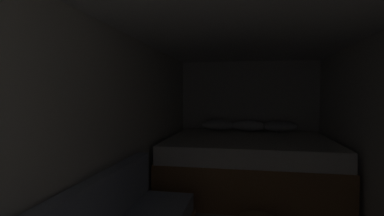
{
  "coord_description": "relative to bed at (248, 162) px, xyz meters",
  "views": [
    {
      "loc": [
        -0.03,
        -0.39,
        1.36
      ],
      "look_at": [
        -0.59,
        2.55,
        1.23
      ],
      "focal_mm": 27.04,
      "sensor_mm": 36.0,
      "label": 1
    }
  ],
  "objects": [
    {
      "name": "bed",
      "position": [
        0.0,
        0.0,
        0.0
      ],
      "size": [
        2.28,
        1.95,
        0.94
      ],
      "color": "olive",
      "rests_on": "ground"
    },
    {
      "name": "ceiling_slab",
      "position": [
        0.0,
        -1.79,
        1.6
      ],
      "size": [
        2.5,
        5.59,
        0.05
      ],
      "primitive_type": "cube",
      "color": "white",
      "rests_on": "wall_left"
    },
    {
      "name": "wall_left",
      "position": [
        -1.22,
        -1.79,
        0.59
      ],
      "size": [
        0.05,
        5.59,
        1.96
      ],
      "primitive_type": "cube",
      "color": "silver",
      "rests_on": "ground"
    },
    {
      "name": "wall_back",
      "position": [
        0.0,
        1.03,
        0.59
      ],
      "size": [
        2.5,
        0.05,
        1.96
      ],
      "primitive_type": "cube",
      "color": "silver",
      "rests_on": "ground"
    }
  ]
}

